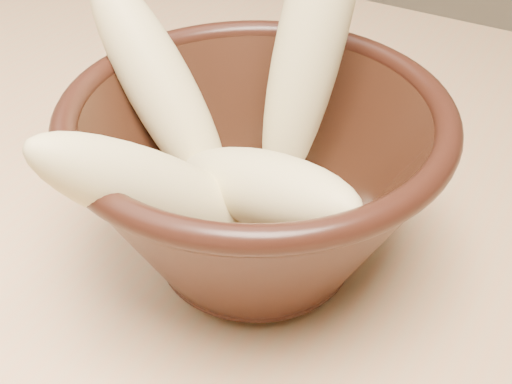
# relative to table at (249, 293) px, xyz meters

# --- Properties ---
(table) EXTENTS (1.20, 0.80, 0.75)m
(table) POSITION_rel_table_xyz_m (0.00, 0.00, 0.00)
(table) COLOR tan
(table) RESTS_ON ground
(bowl) EXTENTS (0.23, 0.23, 0.12)m
(bowl) POSITION_rel_table_xyz_m (0.03, -0.04, 0.15)
(bowl) COLOR black
(bowl) RESTS_ON table
(milk_puddle) EXTENTS (0.13, 0.13, 0.02)m
(milk_puddle) POSITION_rel_table_xyz_m (0.03, -0.04, 0.12)
(milk_puddle) COLOR beige
(milk_puddle) RESTS_ON bowl
(banana_upright) EXTENTS (0.05, 0.12, 0.21)m
(banana_upright) POSITION_rel_table_xyz_m (0.03, 0.02, 0.22)
(banana_upright) COLOR #CDC179
(banana_upright) RESTS_ON bowl
(banana_left) EXTENTS (0.14, 0.07, 0.15)m
(banana_left) POSITION_rel_table_xyz_m (-0.05, -0.03, 0.19)
(banana_left) COLOR #CDC179
(banana_left) RESTS_ON bowl
(banana_across) EXTENTS (0.16, 0.09, 0.09)m
(banana_across) POSITION_rel_table_xyz_m (0.05, -0.07, 0.17)
(banana_across) COLOR #CDC179
(banana_across) RESTS_ON bowl
(banana_front) EXTENTS (0.11, 0.15, 0.14)m
(banana_front) POSITION_rel_table_xyz_m (0.01, -0.11, 0.18)
(banana_front) COLOR #CDC179
(banana_front) RESTS_ON bowl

